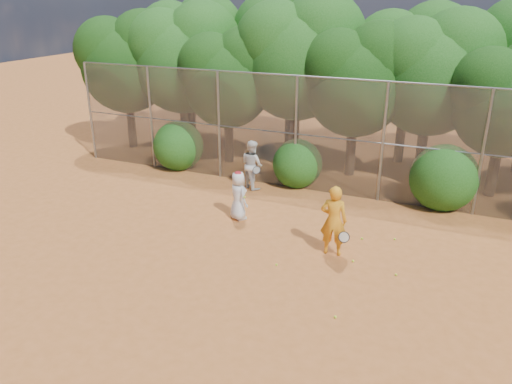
% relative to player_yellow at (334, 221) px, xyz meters
% --- Properties ---
extents(ground, '(80.00, 80.00, 0.00)m').
position_rel_player_yellow_xyz_m(ground, '(-1.57, -1.72, -0.97)').
color(ground, '#AC5B26').
rests_on(ground, ground).
extents(fence_back, '(20.05, 0.09, 4.03)m').
position_rel_player_yellow_xyz_m(fence_back, '(-1.68, 4.28, 1.08)').
color(fence_back, gray).
rests_on(fence_back, ground).
extents(tree_0, '(4.38, 3.81, 6.00)m').
position_rel_player_yellow_xyz_m(tree_0, '(-11.01, 6.31, 2.96)').
color(tree_0, black).
rests_on(tree_0, ground).
extents(tree_1, '(4.64, 4.03, 6.35)m').
position_rel_player_yellow_xyz_m(tree_1, '(-8.51, 6.82, 3.19)').
color(tree_1, black).
rests_on(tree_1, ground).
extents(tree_2, '(3.99, 3.47, 5.47)m').
position_rel_player_yellow_xyz_m(tree_2, '(-6.01, 6.11, 2.61)').
color(tree_2, black).
rests_on(tree_2, ground).
extents(tree_3, '(4.89, 4.26, 6.70)m').
position_rel_player_yellow_xyz_m(tree_3, '(-3.50, 7.12, 3.42)').
color(tree_3, black).
rests_on(tree_3, ground).
extents(tree_4, '(4.19, 3.64, 5.73)m').
position_rel_player_yellow_xyz_m(tree_4, '(-1.01, 6.51, 2.78)').
color(tree_4, black).
rests_on(tree_4, ground).
extents(tree_5, '(4.51, 3.92, 6.17)m').
position_rel_player_yellow_xyz_m(tree_5, '(1.49, 7.32, 3.07)').
color(tree_5, black).
rests_on(tree_5, ground).
extents(tree_6, '(3.86, 3.36, 5.29)m').
position_rel_player_yellow_xyz_m(tree_6, '(3.98, 6.31, 2.49)').
color(tree_6, black).
rests_on(tree_6, ground).
extents(tree_9, '(4.83, 4.20, 6.62)m').
position_rel_player_yellow_xyz_m(tree_9, '(-9.50, 9.12, 3.36)').
color(tree_9, black).
rests_on(tree_9, ground).
extents(tree_10, '(5.15, 4.48, 7.06)m').
position_rel_player_yellow_xyz_m(tree_10, '(-4.50, 9.32, 3.65)').
color(tree_10, black).
rests_on(tree_10, ground).
extents(tree_11, '(4.64, 4.03, 6.35)m').
position_rel_player_yellow_xyz_m(tree_11, '(0.49, 8.92, 3.19)').
color(tree_11, black).
rests_on(tree_11, ground).
extents(bush_0, '(2.00, 2.00, 2.00)m').
position_rel_player_yellow_xyz_m(bush_0, '(-7.57, 4.58, 0.03)').
color(bush_0, '#184D13').
rests_on(bush_0, ground).
extents(bush_1, '(1.80, 1.80, 1.80)m').
position_rel_player_yellow_xyz_m(bush_1, '(-2.57, 4.58, -0.07)').
color(bush_1, '#184D13').
rests_on(bush_1, ground).
extents(bush_2, '(2.20, 2.20, 2.20)m').
position_rel_player_yellow_xyz_m(bush_2, '(2.43, 4.58, 0.13)').
color(bush_2, '#184D13').
rests_on(bush_2, ground).
extents(player_yellow, '(0.90, 0.61, 1.95)m').
position_rel_player_yellow_xyz_m(player_yellow, '(0.00, 0.00, 0.00)').
color(player_yellow, orange).
rests_on(player_yellow, ground).
extents(player_teen, '(0.90, 0.83, 1.57)m').
position_rel_player_yellow_xyz_m(player_teen, '(-3.27, 1.04, -0.20)').
color(player_teen, silver).
rests_on(player_teen, ground).
extents(player_white, '(1.08, 1.02, 1.76)m').
position_rel_player_yellow_xyz_m(player_white, '(-3.96, 3.68, -0.09)').
color(player_white, silver).
rests_on(player_white, ground).
extents(ball_0, '(0.07, 0.07, 0.07)m').
position_rel_player_yellow_xyz_m(ball_0, '(0.65, -0.25, -0.94)').
color(ball_0, '#CFF02B').
rests_on(ball_0, ground).
extents(ball_1, '(0.07, 0.07, 0.07)m').
position_rel_player_yellow_xyz_m(ball_1, '(0.58, 1.12, -0.94)').
color(ball_1, '#CFF02B').
rests_on(ball_1, ground).
extents(ball_2, '(0.07, 0.07, 0.07)m').
position_rel_player_yellow_xyz_m(ball_2, '(0.85, -2.81, -0.94)').
color(ball_2, '#CFF02B').
rests_on(ball_2, ground).
extents(ball_3, '(0.07, 0.07, 0.07)m').
position_rel_player_yellow_xyz_m(ball_3, '(1.79, -0.51, -0.94)').
color(ball_3, '#CFF02B').
rests_on(ball_3, ground).
extents(ball_4, '(0.07, 0.07, 0.07)m').
position_rel_player_yellow_xyz_m(ball_4, '(-1.13, -1.22, -0.94)').
color(ball_4, '#CFF02B').
rests_on(ball_4, ground).
extents(ball_5, '(0.07, 0.07, 0.07)m').
position_rel_player_yellow_xyz_m(ball_5, '(1.45, 1.46, -0.94)').
color(ball_5, '#CFF02B').
rests_on(ball_5, ground).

